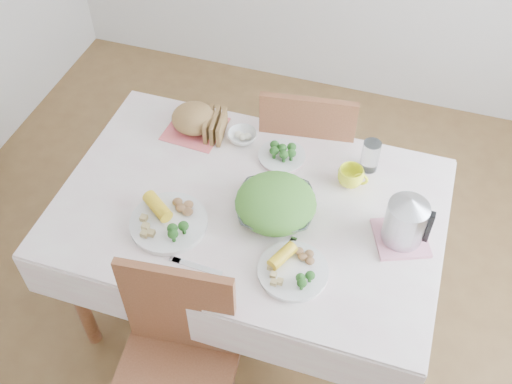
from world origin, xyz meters
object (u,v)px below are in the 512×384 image
(dining_table, at_px, (250,261))
(yellow_mug, at_px, (350,177))
(dinner_plate_left, at_px, (169,223))
(electric_kettle, at_px, (406,219))
(salad_bowl, at_px, (276,208))
(chair_far, at_px, (307,152))
(dinner_plate_right, at_px, (293,271))

(dining_table, distance_m, yellow_mug, 0.60)
(dining_table, height_order, dinner_plate_left, dinner_plate_left)
(yellow_mug, height_order, electric_kettle, electric_kettle)
(dining_table, height_order, yellow_mug, yellow_mug)
(dining_table, distance_m, salad_bowl, 0.44)
(yellow_mug, bearing_deg, chair_far, 122.29)
(dinner_plate_left, bearing_deg, chair_far, 67.86)
(electric_kettle, bearing_deg, dining_table, -174.62)
(salad_bowl, distance_m, yellow_mug, 0.34)
(chair_far, bearing_deg, electric_kettle, 120.54)
(dinner_plate_left, bearing_deg, electric_kettle, 13.53)
(salad_bowl, relative_size, electric_kettle, 1.39)
(electric_kettle, bearing_deg, dinner_plate_left, -162.11)
(dinner_plate_left, height_order, dinner_plate_right, dinner_plate_left)
(chair_far, height_order, salad_bowl, chair_far)
(dinner_plate_left, height_order, electric_kettle, electric_kettle)
(dining_table, relative_size, chair_far, 1.45)
(dinner_plate_right, relative_size, yellow_mug, 2.43)
(dinner_plate_left, bearing_deg, dining_table, 36.81)
(chair_far, distance_m, yellow_mug, 0.60)
(dinner_plate_left, distance_m, electric_kettle, 0.88)
(dinner_plate_left, bearing_deg, dinner_plate_right, -7.34)
(dining_table, xyz_separation_m, dinner_plate_right, (0.25, -0.26, 0.40))
(salad_bowl, xyz_separation_m, dinner_plate_left, (-0.37, -0.18, -0.02))
(salad_bowl, distance_m, dinner_plate_left, 0.41)
(dining_table, bearing_deg, electric_kettle, 1.01)
(chair_far, height_order, dinner_plate_left, chair_far)
(salad_bowl, relative_size, yellow_mug, 2.78)
(salad_bowl, bearing_deg, chair_far, 92.25)
(chair_far, bearing_deg, salad_bowl, 84.43)
(yellow_mug, bearing_deg, dining_table, -146.93)
(chair_far, height_order, dinner_plate_right, chair_far)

